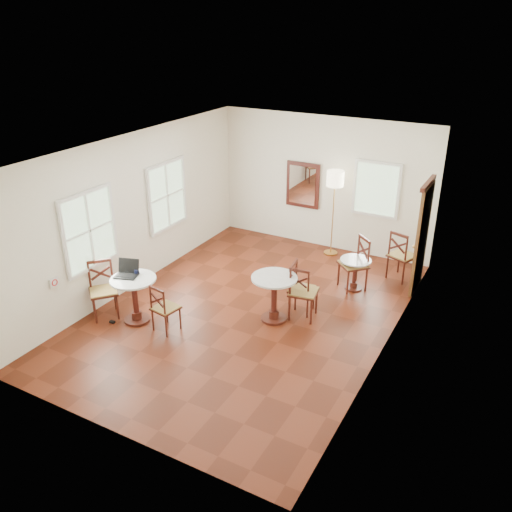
{
  "coord_description": "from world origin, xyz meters",
  "views": [
    {
      "loc": [
        4.13,
        -7.29,
        4.97
      ],
      "look_at": [
        0.0,
        0.3,
        1.0
      ],
      "focal_mm": 37.16,
      "sensor_mm": 36.0,
      "label": 1
    }
  ],
  "objects": [
    {
      "name": "chair_back_a",
      "position": [
        2.07,
        2.65,
        0.52
      ],
      "size": [
        0.62,
        0.62,
        1.04
      ],
      "rotation": [
        0.0,
        0.0,
        2.77
      ],
      "color": "#481B12",
      "rests_on": "ground"
    },
    {
      "name": "water_glass",
      "position": [
        -1.75,
        -1.17,
        0.88
      ],
      "size": [
        0.06,
        0.06,
        0.09
      ],
      "primitive_type": "cylinder",
      "color": "white",
      "rests_on": "cafe_table_near"
    },
    {
      "name": "cafe_table_mid",
      "position": [
        0.53,
        -0.02,
        0.52
      ],
      "size": [
        0.8,
        0.8,
        0.85
      ],
      "color": "#481B12",
      "rests_on": "ground"
    },
    {
      "name": "floor_lamp",
      "position": [
        0.38,
        3.15,
        1.63
      ],
      "size": [
        0.37,
        0.37,
        1.92
      ],
      "color": "#BF8C3F",
      "rests_on": "ground"
    },
    {
      "name": "chair_near_a",
      "position": [
        -0.94,
        -1.21,
        0.43
      ],
      "size": [
        0.46,
        0.46,
        0.87
      ],
      "rotation": [
        0.0,
        0.0,
        2.97
      ],
      "color": "#481B12",
      "rests_on": "ground"
    },
    {
      "name": "power_adapter",
      "position": [
        -1.92,
        -1.48,
        0.02
      ],
      "size": [
        0.09,
        0.06,
        0.04
      ],
      "primitive_type": "cube",
      "color": "black",
      "rests_on": "ground"
    },
    {
      "name": "chair_near_b",
      "position": [
        -2.2,
        -1.33,
        0.51
      ],
      "size": [
        0.67,
        0.67,
        1.03
      ],
      "rotation": [
        0.0,
        0.0,
        0.86
      ],
      "color": "#481B12",
      "rests_on": "ground"
    },
    {
      "name": "room_shell",
      "position": [
        -0.06,
        0.27,
        1.89
      ],
      "size": [
        5.02,
        7.02,
        3.01
      ],
      "color": "white",
      "rests_on": "ground"
    },
    {
      "name": "ground",
      "position": [
        0.0,
        0.0,
        0.0
      ],
      "size": [
        7.0,
        7.0,
        0.0
      ],
      "primitive_type": "plane",
      "color": "#5A200F",
      "rests_on": "ground"
    },
    {
      "name": "chair_mid_a",
      "position": [
        0.84,
        0.46,
        0.46
      ],
      "size": [
        0.46,
        0.46,
        0.93
      ],
      "rotation": [
        0.0,
        0.0,
        3.22
      ],
      "color": "#481B12",
      "rests_on": "ground"
    },
    {
      "name": "chair_mid_b",
      "position": [
        0.92,
        0.31,
        0.52
      ],
      "size": [
        0.55,
        0.55,
        1.04
      ],
      "rotation": [
        0.0,
        0.0,
        1.73
      ],
      "color": "#481B12",
      "rests_on": "ground"
    },
    {
      "name": "mouse",
      "position": [
        -1.7,
        -1.0,
        0.85
      ],
      "size": [
        0.11,
        0.08,
        0.04
      ],
      "primitive_type": "ellipsoid",
      "rotation": [
        0.0,
        0.0,
        -0.25
      ],
      "color": "black",
      "rests_on": "cafe_table_near"
    },
    {
      "name": "chair_back_b",
      "position": [
        1.37,
        1.81,
        0.53
      ],
      "size": [
        0.69,
        0.69,
        1.06
      ],
      "rotation": [
        0.0,
        0.0,
        -0.75
      ],
      "color": "#481B12",
      "rests_on": "ground"
    },
    {
      "name": "cafe_table_back",
      "position": [
        1.4,
        1.78,
        0.39
      ],
      "size": [
        0.6,
        0.6,
        0.63
      ],
      "color": "#481B12",
      "rests_on": "ground"
    },
    {
      "name": "cafe_table_near",
      "position": [
        -1.58,
        -1.21,
        0.52
      ],
      "size": [
        0.79,
        0.79,
        0.84
      ],
      "color": "#481B12",
      "rests_on": "ground"
    },
    {
      "name": "laptop",
      "position": [
        -1.75,
        -1.14,
        0.9
      ],
      "size": [
        0.45,
        0.41,
        0.27
      ],
      "rotation": [
        0.0,
        0.0,
        0.3
      ],
      "color": "black",
      "rests_on": "cafe_table_near"
    },
    {
      "name": "navy_mug",
      "position": [
        -1.63,
        -1.04,
        0.88
      ],
      "size": [
        0.11,
        0.07,
        0.09
      ],
      "color": "black",
      "rests_on": "cafe_table_near"
    }
  ]
}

